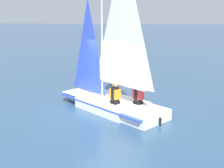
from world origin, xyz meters
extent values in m
plane|color=#2D4C6B|center=(0.00, 0.00, 0.00)|extent=(260.00, 260.00, 0.00)
cube|color=white|center=(0.00, 0.00, 0.18)|extent=(2.72, 2.89, 0.36)
cube|color=white|center=(0.97, 1.37, 0.18)|extent=(1.32, 1.34, 0.36)
cube|color=white|center=(-0.97, -1.37, 0.18)|extent=(1.72, 1.62, 0.36)
cube|color=blue|center=(0.00, 0.00, 0.30)|extent=(3.80, 4.42, 0.05)
cube|color=silver|center=(0.68, 0.97, 0.38)|extent=(2.36, 2.46, 0.04)
cylinder|color=#B7B7BC|center=(0.31, 0.44, 3.08)|extent=(0.08, 0.08, 5.43)
cylinder|color=#B7B7BC|center=(-0.30, -0.43, 1.01)|extent=(1.28, 1.78, 0.07)
pyramid|color=white|center=(-0.30, -0.43, 3.36)|extent=(1.21, 1.69, 4.64)
pyramid|color=blue|center=(0.77, 1.10, 2.27)|extent=(0.88, 1.22, 3.61)
cube|color=black|center=(-1.28, -1.83, 0.13)|extent=(0.07, 0.08, 0.26)
cube|color=black|center=(-0.43, -0.20, 0.23)|extent=(0.36, 0.37, 0.45)
cylinder|color=black|center=(-0.43, -0.20, 0.71)|extent=(0.42, 0.42, 0.50)
cube|color=orange|center=(-0.43, -0.20, 0.73)|extent=(0.41, 0.43, 0.35)
sphere|color=#A87A56|center=(-0.43, -0.20, 1.05)|extent=(0.22, 0.22, 0.22)
cube|color=black|center=(-0.30, -1.00, 0.23)|extent=(0.36, 0.37, 0.45)
cylinder|color=black|center=(-0.30, -1.00, 0.71)|extent=(0.42, 0.42, 0.50)
cube|color=red|center=(-0.30, -1.00, 0.73)|extent=(0.41, 0.43, 0.35)
sphere|color=tan|center=(-0.30, -1.00, 1.05)|extent=(0.22, 0.22, 0.22)
cylinder|color=blue|center=(-0.30, -1.00, 1.14)|extent=(0.29, 0.29, 0.06)
camera|label=1|loc=(-9.75, -2.05, 3.35)|focal=45.00mm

